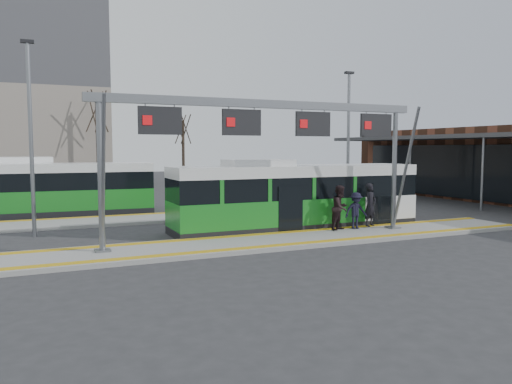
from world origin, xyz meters
TOP-DOWN VIEW (x-y plane):
  - ground at (0.00, 0.00)m, footprint 120.00×120.00m
  - platform_main at (0.00, 0.00)m, footprint 22.00×3.00m
  - platform_second at (-4.00, 8.00)m, footprint 20.00×3.00m
  - tactile_main at (0.00, 0.00)m, footprint 22.00×2.65m
  - tactile_second at (-4.00, 9.15)m, footprint 20.00×0.35m
  - gantry at (-0.35, 0.25)m, footprint 13.00×1.68m
  - hero_bus at (2.05, 2.63)m, footprint 11.27×2.40m
  - bg_bus_green at (-8.05, 11.77)m, footprint 11.17×2.87m
  - passenger_a at (4.90, 1.10)m, footprint 0.81×0.68m
  - passenger_b at (3.16, 0.81)m, footprint 1.14×1.06m
  - passenger_c at (3.92, 0.79)m, footprint 1.06×0.68m
  - tree_left at (-3.46, 28.37)m, footprint 1.40×1.40m
  - tree_mid at (4.95, 31.29)m, footprint 1.40×1.40m
  - lamp_west at (-8.57, 5.12)m, footprint 0.50×0.25m
  - lamp_east at (7.31, 6.41)m, footprint 0.50×0.25m

SIDE VIEW (x-z plane):
  - ground at x=0.00m, z-range 0.00..0.00m
  - platform_main at x=0.00m, z-range 0.00..0.15m
  - platform_second at x=-4.00m, z-range 0.00..0.15m
  - tactile_main at x=0.00m, z-range 0.15..0.17m
  - tactile_second at x=-4.00m, z-range 0.15..0.17m
  - passenger_c at x=3.92m, z-range 0.15..1.71m
  - passenger_b at x=3.16m, z-range 0.15..2.02m
  - passenger_a at x=4.90m, z-range 0.15..2.04m
  - bg_bus_green at x=-8.05m, z-range -0.02..2.75m
  - hero_bus at x=2.05m, z-range -0.13..2.96m
  - lamp_east at x=7.31m, z-range 0.24..7.95m
  - lamp_west at x=-8.57m, z-range 0.24..8.02m
  - gantry at x=-0.35m, z-range 1.70..6.90m
  - tree_mid at x=4.95m, z-range 1.84..8.98m
  - tree_left at x=-3.46m, z-range 2.27..11.08m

